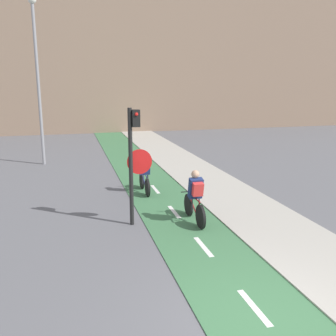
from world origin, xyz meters
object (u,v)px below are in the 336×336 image
cyclist_near (195,198)px  cyclist_far (145,174)px  traffic_light_pole (134,154)px  street_lamp_far (37,66)px

cyclist_near → cyclist_far: bearing=103.6°
cyclist_near → cyclist_far: (-0.76, 3.16, -0.05)m
cyclist_near → cyclist_far: size_ratio=1.03×
traffic_light_pole → cyclist_far: 3.26m
cyclist_near → cyclist_far: 3.26m
street_lamp_far → cyclist_near: bearing=-63.8°
traffic_light_pole → cyclist_near: 2.05m
cyclist_far → cyclist_near: bearing=-76.4°
traffic_light_pole → street_lamp_far: bearing=107.9°
cyclist_near → traffic_light_pole: bearing=169.6°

